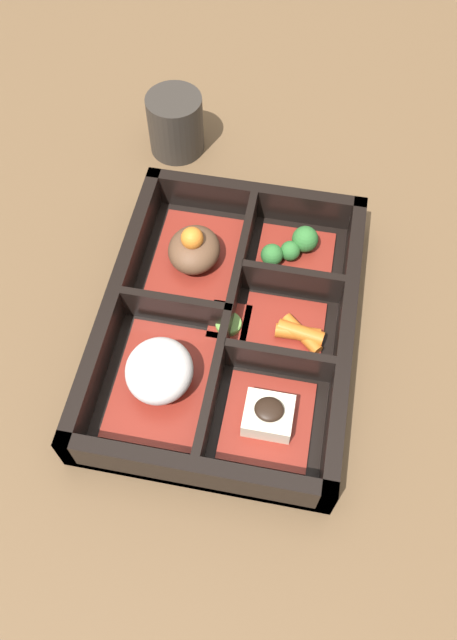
# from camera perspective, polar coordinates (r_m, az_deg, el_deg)

# --- Properties ---
(ground_plane) EXTENTS (3.00, 3.00, 0.00)m
(ground_plane) POSITION_cam_1_polar(r_m,az_deg,el_deg) (0.63, 0.00, -1.18)
(ground_plane) COLOR brown
(bento_base) EXTENTS (0.32, 0.24, 0.01)m
(bento_base) POSITION_cam_1_polar(r_m,az_deg,el_deg) (0.62, 0.00, -0.95)
(bento_base) COLOR black
(bento_base) RESTS_ON ground_plane
(bento_rim) EXTENTS (0.32, 0.24, 0.05)m
(bento_rim) POSITION_cam_1_polar(r_m,az_deg,el_deg) (0.61, 0.25, -0.01)
(bento_rim) COLOR black
(bento_rim) RESTS_ON ground_plane
(bowl_rice) EXTENTS (0.13, 0.09, 0.05)m
(bowl_rice) POSITION_cam_1_polar(r_m,az_deg,el_deg) (0.57, -6.29, -4.89)
(bowl_rice) COLOR maroon
(bowl_rice) RESTS_ON bento_base
(bowl_stew) EXTENTS (0.13, 0.09, 0.05)m
(bowl_stew) POSITION_cam_1_polar(r_m,az_deg,el_deg) (0.65, -3.15, 6.19)
(bowl_stew) COLOR maroon
(bowl_stew) RESTS_ON bento_base
(bowl_tofu) EXTENTS (0.09, 0.08, 0.03)m
(bowl_tofu) POSITION_cam_1_polar(r_m,az_deg,el_deg) (0.57, 3.63, -8.91)
(bowl_tofu) COLOR maroon
(bowl_tofu) RESTS_ON bento_base
(bowl_carrots) EXTENTS (0.07, 0.08, 0.02)m
(bowl_carrots) POSITION_cam_1_polar(r_m,az_deg,el_deg) (0.61, 5.73, -0.97)
(bowl_carrots) COLOR maroon
(bowl_carrots) RESTS_ON bento_base
(bowl_greens) EXTENTS (0.07, 0.08, 0.03)m
(bowl_greens) POSITION_cam_1_polar(r_m,az_deg,el_deg) (0.66, 5.95, 6.38)
(bowl_greens) COLOR maroon
(bowl_greens) RESTS_ON bento_base
(bowl_pickles) EXTENTS (0.04, 0.04, 0.01)m
(bowl_pickles) POSITION_cam_1_polar(r_m,az_deg,el_deg) (0.62, 0.15, -0.27)
(bowl_pickles) COLOR maroon
(bowl_pickles) RESTS_ON bento_base
(tea_cup) EXTENTS (0.07, 0.07, 0.07)m
(tea_cup) POSITION_cam_1_polar(r_m,az_deg,el_deg) (0.77, -4.87, 17.52)
(tea_cup) COLOR #2D2823
(tea_cup) RESTS_ON ground_plane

